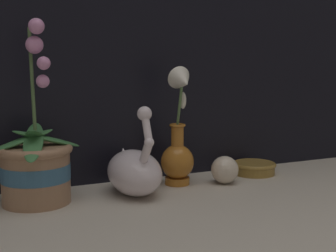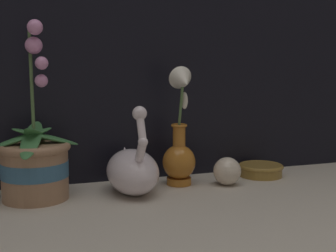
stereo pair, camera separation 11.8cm
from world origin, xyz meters
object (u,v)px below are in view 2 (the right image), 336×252
at_px(orchid_potted_plant, 35,162).
at_px(glass_sphere, 227,171).
at_px(blue_vase, 180,146).
at_px(amber_dish, 261,169).
at_px(swan_figurine, 132,169).

distance_m(orchid_potted_plant, glass_sphere, 0.49).
xyz_separation_m(blue_vase, glass_sphere, (0.12, -0.04, -0.07)).
bearing_deg(glass_sphere, blue_vase, 161.67).
distance_m(blue_vase, glass_sphere, 0.14).
relative_size(glass_sphere, amber_dish, 0.58).
bearing_deg(glass_sphere, amber_dish, 23.52).
distance_m(blue_vase, amber_dish, 0.27).
height_order(swan_figurine, glass_sphere, swan_figurine).
bearing_deg(amber_dish, blue_vase, -175.70).
relative_size(swan_figurine, amber_dish, 1.75).
bearing_deg(orchid_potted_plant, swan_figurine, -6.31).
distance_m(orchid_potted_plant, blue_vase, 0.37).
bearing_deg(orchid_potted_plant, blue_vase, 1.61).
bearing_deg(swan_figurine, amber_dish, 7.96).
bearing_deg(swan_figurine, orchid_potted_plant, 173.69).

